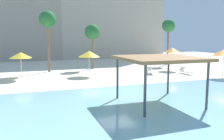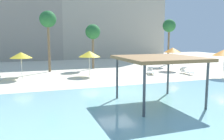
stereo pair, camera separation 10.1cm
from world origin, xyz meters
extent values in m
plane|color=beige|center=(0.00, 0.00, 0.00)|extent=(80.00, 80.00, 0.00)
cube|color=#8CC6CC|center=(0.00, -5.25, 0.02)|extent=(44.00, 13.50, 0.04)
cylinder|color=#42474C|center=(-0.73, -2.09, 1.32)|extent=(0.14, 0.14, 2.64)
cylinder|color=#42474C|center=(3.04, -2.09, 1.32)|extent=(0.14, 0.14, 2.64)
cylinder|color=#42474C|center=(-0.73, -5.86, 1.32)|extent=(0.14, 0.14, 2.64)
cylinder|color=#42474C|center=(3.04, -5.86, 1.32)|extent=(0.14, 0.14, 2.64)
cube|color=olive|center=(1.16, -3.97, 2.73)|extent=(4.47, 4.47, 0.18)
cylinder|color=silver|center=(-0.18, 7.64, 0.98)|extent=(0.06, 0.06, 1.97)
cone|color=yellow|center=(-0.18, 7.64, 2.28)|extent=(2.26, 2.26, 0.62)
cylinder|color=silver|center=(-6.81, 7.90, 1.00)|extent=(0.06, 0.06, 2.01)
cone|color=yellow|center=(-6.81, 7.90, 2.29)|extent=(2.07, 2.07, 0.57)
cylinder|color=silver|center=(10.43, 8.42, 1.09)|extent=(0.06, 0.06, 2.18)
cone|color=orange|center=(10.43, 8.42, 2.47)|extent=(2.11, 2.11, 0.58)
cylinder|color=silver|center=(12.22, 2.18, 1.09)|extent=(0.06, 0.06, 2.18)
cone|color=orange|center=(12.22, 2.18, 2.50)|extent=(2.30, 2.30, 0.63)
cylinder|color=white|center=(10.35, 4.39, 0.11)|extent=(0.05, 0.05, 0.22)
cylinder|color=white|center=(9.87, 4.41, 0.11)|extent=(0.05, 0.05, 0.22)
cylinder|color=white|center=(10.40, 5.83, 0.11)|extent=(0.05, 0.05, 0.22)
cylinder|color=white|center=(9.92, 5.85, 0.11)|extent=(0.05, 0.05, 0.22)
cube|color=white|center=(10.13, 5.12, 0.27)|extent=(0.66, 1.82, 0.10)
cube|color=white|center=(10.16, 5.86, 0.55)|extent=(0.62, 0.53, 0.40)
cylinder|color=white|center=(6.31, 5.67, 0.11)|extent=(0.05, 0.05, 0.22)
cylinder|color=white|center=(5.86, 5.85, 0.11)|extent=(0.05, 0.05, 0.22)
cylinder|color=white|center=(6.86, 7.00, 0.11)|extent=(0.05, 0.05, 0.22)
cylinder|color=white|center=(6.42, 7.18, 0.11)|extent=(0.05, 0.05, 0.22)
cube|color=white|center=(6.36, 6.42, 0.27)|extent=(1.25, 1.89, 0.10)
cube|color=white|center=(6.65, 7.11, 0.55)|extent=(0.75, 0.70, 0.40)
cylinder|color=brown|center=(13.50, 14.10, 2.70)|extent=(0.28, 0.28, 5.40)
sphere|color=#286B33|center=(13.50, 14.10, 5.75)|extent=(1.90, 1.90, 1.90)
cylinder|color=brown|center=(1.60, 13.06, 2.19)|extent=(0.28, 0.28, 4.37)
sphere|color=#286B33|center=(1.60, 13.06, 4.72)|extent=(1.90, 1.90, 1.90)
cylinder|color=brown|center=(-3.94, 12.00, 2.86)|extent=(0.28, 0.28, 5.72)
sphere|color=#286B33|center=(-3.94, 12.00, 6.07)|extent=(1.90, 1.90, 1.90)
cube|color=#9E9384|center=(-4.57, 32.26, 9.23)|extent=(20.13, 11.95, 18.45)
cube|color=#B2A893|center=(9.88, 30.69, 10.21)|extent=(20.76, 8.85, 20.43)
camera|label=1|loc=(-5.86, -15.57, 3.86)|focal=36.75mm
camera|label=2|loc=(-5.77, -15.60, 3.86)|focal=36.75mm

